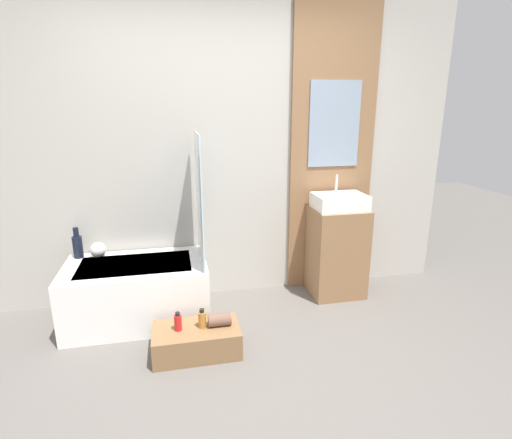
% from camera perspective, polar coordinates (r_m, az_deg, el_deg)
% --- Properties ---
extents(ground_plane, '(12.00, 12.00, 0.00)m').
position_cam_1_polar(ground_plane, '(2.59, 1.32, -25.06)').
color(ground_plane, '#605B56').
extents(wall_tiled_back, '(4.20, 0.06, 2.60)m').
position_cam_1_polar(wall_tiled_back, '(3.54, -4.55, 9.38)').
color(wall_tiled_back, '#B7B2A8').
rests_on(wall_tiled_back, ground_plane).
extents(wall_wood_accent, '(0.79, 0.04, 2.60)m').
position_cam_1_polar(wall_wood_accent, '(3.74, 10.85, 9.75)').
color(wall_wood_accent, '#8E6642').
rests_on(wall_wood_accent, ground_plane).
extents(bathtub, '(1.11, 0.67, 0.49)m').
position_cam_1_polar(bathtub, '(3.44, -16.54, -9.83)').
color(bathtub, white).
rests_on(bathtub, ground_plane).
extents(glass_shower_screen, '(0.01, 0.59, 1.02)m').
position_cam_1_polar(glass_shower_screen, '(3.17, -8.10, 2.94)').
color(glass_shower_screen, silver).
rests_on(glass_shower_screen, bathtub).
extents(wooden_step_bench, '(0.61, 0.34, 0.20)m').
position_cam_1_polar(wooden_step_bench, '(2.99, -8.48, -16.69)').
color(wooden_step_bench, olive).
rests_on(wooden_step_bench, ground_plane).
extents(vanity_cabinet, '(0.47, 0.41, 0.82)m').
position_cam_1_polar(vanity_cabinet, '(3.75, 11.43, -4.55)').
color(vanity_cabinet, '#8E6642').
rests_on(vanity_cabinet, ground_plane).
extents(sink, '(0.45, 0.33, 0.29)m').
position_cam_1_polar(sink, '(3.61, 11.84, 2.54)').
color(sink, white).
rests_on(sink, vanity_cabinet).
extents(vase_tall_dark, '(0.08, 0.08, 0.26)m').
position_cam_1_polar(vase_tall_dark, '(3.61, -24.13, -3.40)').
color(vase_tall_dark, black).
rests_on(vase_tall_dark, bathtub).
extents(vase_round_light, '(0.13, 0.13, 0.13)m').
position_cam_1_polar(vase_round_light, '(3.57, -21.63, -4.05)').
color(vase_round_light, silver).
rests_on(vase_round_light, bathtub).
extents(bottle_soap_primary, '(0.05, 0.05, 0.14)m').
position_cam_1_polar(bottle_soap_primary, '(2.90, -11.09, -14.20)').
color(bottle_soap_primary, red).
rests_on(bottle_soap_primary, wooden_step_bench).
extents(bottle_soap_secondary, '(0.05, 0.05, 0.14)m').
position_cam_1_polar(bottle_soap_secondary, '(2.91, -7.69, -13.93)').
color(bottle_soap_secondary, '#B2752D').
rests_on(bottle_soap_secondary, wooden_step_bench).
extents(towel_roll, '(0.16, 0.09, 0.09)m').
position_cam_1_polar(towel_roll, '(2.93, -5.23, -14.07)').
color(towel_roll, brown).
rests_on(towel_roll, wooden_step_bench).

